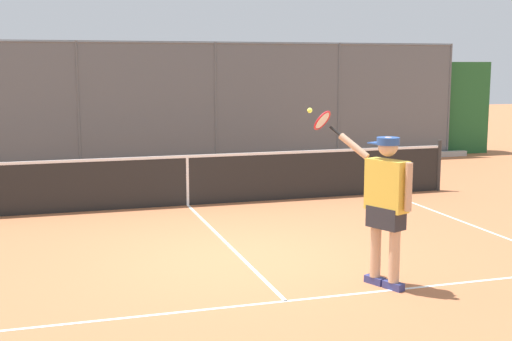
% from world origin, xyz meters
% --- Properties ---
extents(ground_plane, '(60.00, 60.00, 0.00)m').
position_xyz_m(ground_plane, '(0.00, 0.00, 0.00)').
color(ground_plane, '#B76B42').
extents(court_line_markings, '(8.46, 10.25, 0.01)m').
position_xyz_m(court_line_markings, '(0.00, 2.14, 0.00)').
color(court_line_markings, white).
rests_on(court_line_markings, ground).
extents(fence_backdrop, '(20.30, 1.37, 3.22)m').
position_xyz_m(fence_backdrop, '(0.00, -9.27, 1.35)').
color(fence_backdrop, '#565B60').
rests_on(fence_backdrop, ground).
extents(tennis_net, '(10.87, 0.09, 1.07)m').
position_xyz_m(tennis_net, '(0.00, -3.79, 0.49)').
color(tennis_net, '#2D2D2D').
rests_on(tennis_net, ground).
extents(tennis_player, '(0.89, 1.27, 2.11)m').
position_xyz_m(tennis_player, '(-1.30, 1.67, 1.09)').
color(tennis_player, navy).
rests_on(tennis_player, ground).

